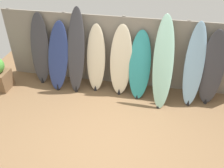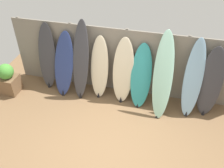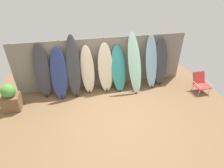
# 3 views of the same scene
# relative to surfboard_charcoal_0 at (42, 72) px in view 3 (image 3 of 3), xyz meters

# --- Properties ---
(ground) EXTENTS (7.68, 7.68, 0.00)m
(ground) POSITION_rel_surfboard_charcoal_0_xyz_m (2.07, -1.76, -0.89)
(ground) COLOR brown
(fence_back) EXTENTS (6.08, 0.11, 1.80)m
(fence_back) POSITION_rel_surfboard_charcoal_0_xyz_m (2.07, 0.25, 0.01)
(fence_back) COLOR gray
(fence_back) RESTS_ON ground
(surfboard_charcoal_0) EXTENTS (0.50, 0.42, 1.80)m
(surfboard_charcoal_0) POSITION_rel_surfboard_charcoal_0_xyz_m (0.00, 0.00, 0.00)
(surfboard_charcoal_0) COLOR #38383D
(surfboard_charcoal_0) RESTS_ON ground
(surfboard_navy_1) EXTENTS (0.58, 0.68, 1.65)m
(surfboard_navy_1) POSITION_rel_surfboard_charcoal_0_xyz_m (0.52, -0.14, -0.07)
(surfboard_navy_1) COLOR navy
(surfboard_navy_1) RESTS_ON ground
(surfboard_charcoal_2) EXTENTS (0.48, 0.60, 2.04)m
(surfboard_charcoal_2) POSITION_rel_surfboard_charcoal_0_xyz_m (1.01, -0.16, 0.12)
(surfboard_charcoal_2) COLOR #38383D
(surfboard_charcoal_2) RESTS_ON ground
(surfboard_cream_3) EXTENTS (0.47, 0.46, 1.65)m
(surfboard_cream_3) POSITION_rel_surfboard_charcoal_0_xyz_m (1.46, -0.06, -0.07)
(surfboard_cream_3) COLOR beige
(surfboard_cream_3) RESTS_ON ground
(surfboard_cream_4) EXTENTS (0.52, 0.47, 1.69)m
(surfboard_cream_4) POSITION_rel_surfboard_charcoal_0_xyz_m (2.08, -0.09, -0.05)
(surfboard_cream_4) COLOR beige
(surfboard_cream_4) RESTS_ON ground
(surfboard_teal_5) EXTENTS (0.54, 0.65, 1.57)m
(surfboard_teal_5) POSITION_rel_surfboard_charcoal_0_xyz_m (2.54, -0.12, -0.11)
(surfboard_teal_5) COLOR teal
(surfboard_teal_5) RESTS_ON ground
(surfboard_seafoam_6) EXTENTS (0.52, 0.88, 2.00)m
(surfboard_seafoam_6) POSITION_rel_surfboard_charcoal_0_xyz_m (3.06, -0.28, 0.10)
(surfboard_seafoam_6) COLOR #9ED6BC
(surfboard_seafoam_6) RESTS_ON ground
(surfboard_skyblue_7) EXTENTS (0.44, 0.65, 1.87)m
(surfboard_skyblue_7) POSITION_rel_surfboard_charcoal_0_xyz_m (3.74, -0.13, 0.03)
(surfboard_skyblue_7) COLOR #8CB7D6
(surfboard_skyblue_7) RESTS_ON ground
(surfboard_charcoal_8) EXTENTS (0.54, 0.44, 1.74)m
(surfboard_charcoal_8) POSITION_rel_surfboard_charcoal_0_xyz_m (4.15, -0.08, -0.02)
(surfboard_charcoal_8) COLOR #38383D
(surfboard_charcoal_8) RESTS_ON ground
(beach_chair) EXTENTS (0.50, 0.57, 0.64)m
(beach_chair) POSITION_rel_surfboard_charcoal_0_xyz_m (5.36, -0.91, -0.56)
(beach_chair) COLOR silver
(beach_chair) RESTS_ON ground
(planter_box) EXTENTS (0.49, 0.46, 0.86)m
(planter_box) POSITION_rel_surfboard_charcoal_0_xyz_m (-0.94, -0.58, -0.49)
(planter_box) COLOR brown
(planter_box) RESTS_ON ground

